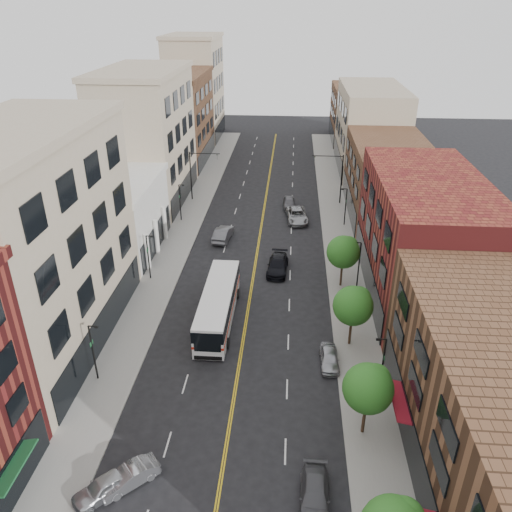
% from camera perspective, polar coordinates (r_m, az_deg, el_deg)
% --- Properties ---
extents(ground, '(220.00, 220.00, 0.00)m').
position_cam_1_polar(ground, '(34.75, -3.91, -23.49)').
color(ground, black).
rests_on(ground, ground).
extents(sidewalk_left, '(4.00, 110.00, 0.15)m').
position_cam_1_polar(sidewalk_left, '(64.21, -8.57, 2.28)').
color(sidewalk_left, gray).
rests_on(sidewalk_left, ground).
extents(sidewalk_right, '(4.00, 110.00, 0.15)m').
position_cam_1_polar(sidewalk_right, '(63.02, 9.49, 1.71)').
color(sidewalk_right, gray).
rests_on(sidewalk_right, ground).
extents(bldg_l_tanoffice, '(10.00, 22.00, 18.00)m').
position_cam_1_polar(bldg_l_tanoffice, '(44.22, -24.26, 0.86)').
color(bldg_l_tanoffice, tan).
rests_on(bldg_l_tanoffice, ground).
extents(bldg_l_white, '(10.00, 14.00, 8.00)m').
position_cam_1_polar(bldg_l_white, '(61.09, -16.04, 4.18)').
color(bldg_l_white, silver).
rests_on(bldg_l_white, ground).
extents(bldg_l_far_a, '(10.00, 20.00, 18.00)m').
position_cam_1_polar(bldg_l_far_a, '(74.89, -12.32, 12.86)').
color(bldg_l_far_a, tan).
rests_on(bldg_l_far_a, ground).
extents(bldg_l_far_b, '(10.00, 20.00, 15.00)m').
position_cam_1_polar(bldg_l_far_b, '(94.09, -8.93, 15.08)').
color(bldg_l_far_b, brown).
rests_on(bldg_l_far_b, ground).
extents(bldg_l_far_c, '(10.00, 16.00, 20.00)m').
position_cam_1_polar(bldg_l_far_c, '(110.97, -6.97, 18.35)').
color(bldg_l_far_c, tan).
rests_on(bldg_l_far_c, ground).
extents(bldg_r_mid, '(10.00, 22.00, 12.00)m').
position_cam_1_polar(bldg_r_mid, '(51.95, 18.59, 2.07)').
color(bldg_r_mid, maroon).
rests_on(bldg_r_mid, ground).
extents(bldg_r_far_a, '(10.00, 20.00, 10.00)m').
position_cam_1_polar(bldg_r_far_a, '(71.42, 14.85, 8.53)').
color(bldg_r_far_a, brown).
rests_on(bldg_r_far_a, ground).
extents(bldg_r_far_b, '(10.00, 22.00, 14.00)m').
position_cam_1_polar(bldg_r_far_b, '(90.88, 12.88, 13.99)').
color(bldg_r_far_b, tan).
rests_on(bldg_r_far_b, ground).
extents(bldg_r_far_c, '(10.00, 18.00, 11.00)m').
position_cam_1_polar(bldg_r_far_c, '(110.58, 11.45, 15.63)').
color(bldg_r_far_c, brown).
rests_on(bldg_r_far_c, ground).
extents(tree_r_1, '(3.40, 3.40, 5.59)m').
position_cam_1_polar(tree_r_1, '(34.83, 12.82, -14.36)').
color(tree_r_1, black).
rests_on(tree_r_1, sidewalk_right).
extents(tree_r_2, '(3.40, 3.40, 5.59)m').
position_cam_1_polar(tree_r_2, '(42.76, 11.15, -5.46)').
color(tree_r_2, black).
rests_on(tree_r_2, sidewalk_right).
extents(tree_r_3, '(3.40, 3.40, 5.59)m').
position_cam_1_polar(tree_r_3, '(51.41, 10.04, 0.56)').
color(tree_r_3, black).
rests_on(tree_r_3, sidewalk_right).
extents(lamp_l_1, '(0.81, 0.55, 5.05)m').
position_cam_1_polar(lamp_l_1, '(40.88, -18.11, -10.12)').
color(lamp_l_1, black).
rests_on(lamp_l_1, sidewalk_left).
extents(lamp_l_2, '(0.81, 0.55, 5.05)m').
position_cam_1_polar(lamp_l_2, '(53.64, -12.19, 0.14)').
color(lamp_l_2, black).
rests_on(lamp_l_2, sidewalk_left).
extents(lamp_l_3, '(0.81, 0.55, 5.05)m').
position_cam_1_polar(lamp_l_3, '(67.79, -8.66, 6.31)').
color(lamp_l_3, black).
rests_on(lamp_l_3, sidewalk_left).
extents(lamp_r_1, '(0.81, 0.55, 5.05)m').
position_cam_1_polar(lamp_r_1, '(38.79, 14.23, -11.79)').
color(lamp_r_1, black).
rests_on(lamp_r_1, sidewalk_right).
extents(lamp_r_2, '(0.81, 0.55, 5.05)m').
position_cam_1_polar(lamp_r_2, '(52.07, 11.66, -0.67)').
color(lamp_r_2, black).
rests_on(lamp_r_2, sidewalk_right).
extents(lamp_r_3, '(0.81, 0.55, 5.05)m').
position_cam_1_polar(lamp_r_3, '(66.55, 10.18, 5.79)').
color(lamp_r_3, black).
rests_on(lamp_r_3, sidewalk_right).
extents(signal_mast_left, '(4.49, 0.18, 7.20)m').
position_cam_1_polar(signal_mast_left, '(74.49, -6.94, 9.72)').
color(signal_mast_left, black).
rests_on(signal_mast_left, sidewalk_left).
extents(signal_mast_right, '(4.49, 0.18, 7.20)m').
position_cam_1_polar(signal_mast_right, '(73.44, 9.22, 9.31)').
color(signal_mast_right, black).
rests_on(signal_mast_right, sidewalk_right).
extents(city_bus, '(3.00, 12.34, 3.17)m').
position_cam_1_polar(city_bus, '(46.41, -4.36, -5.46)').
color(city_bus, white).
rests_on(city_bus, ground).
extents(car_angle_a, '(3.84, 3.76, 1.31)m').
position_cam_1_polar(car_angle_a, '(34.46, -17.01, -23.95)').
color(car_angle_a, '#ACAFB4').
rests_on(car_angle_a, ground).
extents(car_angle_b, '(3.75, 3.59, 1.27)m').
position_cam_1_polar(car_angle_b, '(34.59, -14.30, -23.26)').
color(car_angle_b, gray).
rests_on(car_angle_b, ground).
extents(car_parked_mid, '(2.00, 4.54, 1.30)m').
position_cam_1_polar(car_parked_mid, '(33.03, 6.71, -25.59)').
color(car_parked_mid, '#47474C').
rests_on(car_parked_mid, ground).
extents(car_parked_far, '(1.59, 3.80, 1.29)m').
position_cam_1_polar(car_parked_far, '(42.24, 8.38, -11.48)').
color(car_parked_far, '#A6A8AE').
rests_on(car_parked_far, ground).
extents(car_lane_behind, '(2.26, 5.09, 1.62)m').
position_cam_1_polar(car_lane_behind, '(62.47, -3.78, 2.55)').
color(car_lane_behind, '#55555B').
rests_on(car_lane_behind, ground).
extents(car_lane_a, '(2.48, 5.41, 1.53)m').
position_cam_1_polar(car_lane_a, '(55.08, 2.49, -1.05)').
color(car_lane_a, black).
rests_on(car_lane_a, ground).
extents(car_lane_b, '(3.31, 6.08, 1.62)m').
position_cam_1_polar(car_lane_b, '(68.06, 4.70, 4.66)').
color(car_lane_b, gray).
rests_on(car_lane_b, ground).
extents(car_lane_c, '(1.90, 4.34, 1.46)m').
position_cam_1_polar(car_lane_c, '(72.60, 3.81, 6.11)').
color(car_lane_c, '#56555B').
rests_on(car_lane_c, ground).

